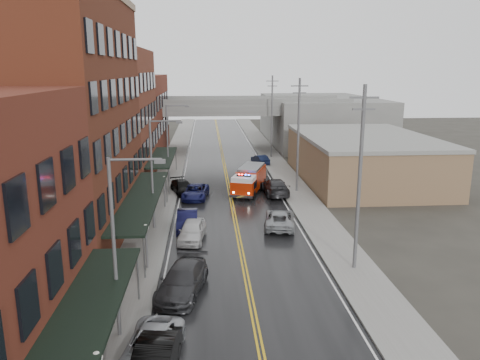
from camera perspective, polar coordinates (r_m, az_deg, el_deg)
road at (r=44.95m, az=-0.93°, el=-3.26°), size 11.00×160.00×0.02m
sidewalk_left at (r=45.14m, az=-10.24°, el=-3.32°), size 3.00×160.00×0.15m
sidewalk_right at (r=45.90m, az=8.22°, el=-2.96°), size 3.00×160.00×0.15m
curb_left at (r=44.99m, az=-8.14°, el=-3.29°), size 0.30×160.00×0.15m
curb_right at (r=45.58m, az=6.19°, el=-3.02°), size 0.30×160.00×0.15m
brick_building_b at (r=37.83m, az=-21.04°, el=6.61°), size 9.00×20.00×18.00m
brick_building_c at (r=54.88m, az=-15.72°, el=7.26°), size 9.00×15.00×15.00m
brick_building_far at (r=72.17m, az=-12.93°, el=7.57°), size 9.00×20.00×12.00m
tan_building at (r=57.05m, az=14.75°, el=2.45°), size 14.00×22.00×5.00m
right_far_block at (r=85.93m, az=9.69°, el=7.26°), size 18.00×30.00×8.00m
awning_0 at (r=20.33m, az=-18.96°, el=-16.52°), size 2.60×16.00×3.09m
awning_1 at (r=37.69m, az=-11.79°, el=-2.12°), size 2.60×18.00×3.09m
awning_2 at (r=54.65m, az=-9.44°, el=2.77°), size 2.60×13.00×3.09m
globe_lamp_1 at (r=31.13m, az=-11.39°, el=-6.74°), size 0.44×0.44×3.12m
globe_lamp_2 at (r=44.47m, az=-9.20°, el=-0.54°), size 0.44×0.44×3.12m
street_lamp_0 at (r=22.76m, az=-14.55°, el=-6.83°), size 2.64×0.22×9.00m
street_lamp_1 at (r=38.03m, az=-10.35°, el=1.49°), size 2.64×0.22×9.00m
street_lamp_2 at (r=53.73m, az=-8.57°, el=5.00°), size 2.64×0.22×9.00m
utility_pole_0 at (r=30.32m, az=14.38°, el=0.43°), size 1.80×0.24×12.00m
utility_pole_1 at (r=49.39m, az=7.12°, el=5.63°), size 1.80×0.24×12.00m
utility_pole_2 at (r=68.99m, az=3.91°, el=7.88°), size 1.80×0.24×12.00m
overpass at (r=75.36m, az=-2.33°, el=8.12°), size 40.00×10.00×7.50m
fire_truck at (r=49.84m, az=1.11°, el=0.11°), size 4.57×7.64×2.66m
parked_car_left_2 at (r=22.56m, az=-10.78°, el=-19.55°), size 3.01×5.35×1.41m
parked_car_left_3 at (r=28.22m, az=-7.04°, el=-12.04°), size 3.42×5.98×1.63m
parked_car_left_4 at (r=36.30m, az=-5.86°, el=-6.16°), size 2.43×4.80×1.57m
parked_car_left_5 at (r=38.70m, az=-6.45°, el=-4.93°), size 1.72×4.77×1.56m
parked_car_left_6 at (r=47.80m, az=-5.46°, el=-1.44°), size 2.97×5.33×1.41m
parked_car_left_7 at (r=49.95m, az=-7.02°, el=-0.86°), size 3.20×5.05×1.36m
parked_car_right_0 at (r=39.22m, az=4.86°, el=-4.73°), size 3.23×5.52×1.44m
parked_car_right_1 at (r=49.24m, az=4.31°, el=-0.82°), size 2.55×5.82×1.66m
parked_car_right_2 at (r=56.45m, az=2.13°, el=1.02°), size 3.30×5.11×1.62m
parked_car_right_3 at (r=64.91m, az=2.47°, el=2.51°), size 2.39×4.24×1.32m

